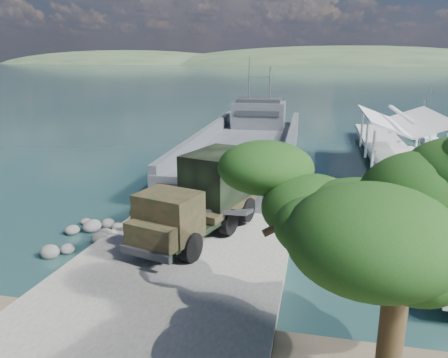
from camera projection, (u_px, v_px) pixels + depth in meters
ground at (189, 256)px, 22.39m from camera, size 1400.00×1400.00×0.00m
boat_ramp at (183, 260)px, 21.38m from camera, size 10.00×18.00×0.50m
shoreline_rocks at (84, 241)px, 24.11m from camera, size 3.20×5.60×0.90m
distant_headlands at (357, 65)px, 539.46m from camera, size 1000.00×240.00×48.00m
pier at (399, 157)px, 37.01m from camera, size 6.40×44.00×6.10m
landing_craft at (247, 152)px, 42.34m from camera, size 9.71×35.72×10.55m
military_truck at (203, 196)px, 23.44m from camera, size 5.26×9.56×4.26m
soldier at (136, 220)px, 22.99m from camera, size 0.76×0.51×2.05m
sailboat_near at (419, 154)px, 44.10m from camera, size 2.95×5.02×5.88m
sailboat_far at (425, 138)px, 52.86m from camera, size 2.01×5.66×6.77m
overhang_tree at (379, 204)px, 11.17m from camera, size 8.55×7.87×7.76m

